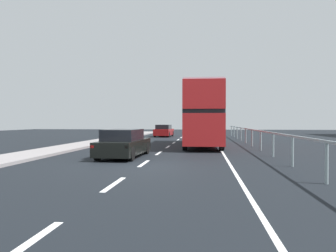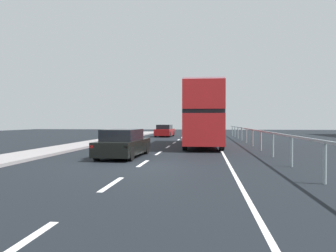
# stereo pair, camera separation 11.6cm
# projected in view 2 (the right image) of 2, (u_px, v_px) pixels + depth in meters

# --- Properties ---
(ground_plane) EXTENTS (75.16, 120.00, 0.10)m
(ground_plane) POSITION_uv_depth(u_px,v_px,m) (140.00, 167.00, 12.91)
(ground_plane) COLOR black
(lane_paint_markings) EXTENTS (3.69, 46.00, 0.01)m
(lane_paint_markings) POSITION_uv_depth(u_px,v_px,m) (199.00, 149.00, 20.95)
(lane_paint_markings) COLOR silver
(lane_paint_markings) RESTS_ON ground
(bridge_side_railing) EXTENTS (0.10, 42.00, 1.23)m
(bridge_side_railing) POSITION_uv_depth(u_px,v_px,m) (256.00, 133.00, 21.14)
(bridge_side_railing) COLOR #87989C
(bridge_side_railing) RESTS_ON ground
(double_decker_bus_red) EXTENTS (2.71, 10.72, 4.25)m
(double_decker_bus_red) POSITION_uv_depth(u_px,v_px,m) (202.00, 114.00, 23.24)
(double_decker_bus_red) COLOR red
(double_decker_bus_red) RESTS_ON ground
(hatchback_car_near) EXTENTS (1.90, 4.62, 1.38)m
(hatchback_car_near) POSITION_uv_depth(u_px,v_px,m) (123.00, 144.00, 15.88)
(hatchback_car_near) COLOR black
(hatchback_car_near) RESTS_ON ground
(sedan_car_ahead) EXTENTS (1.93, 4.58, 1.40)m
(sedan_car_ahead) POSITION_uv_depth(u_px,v_px,m) (165.00, 131.00, 37.80)
(sedan_car_ahead) COLOR maroon
(sedan_car_ahead) RESTS_ON ground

